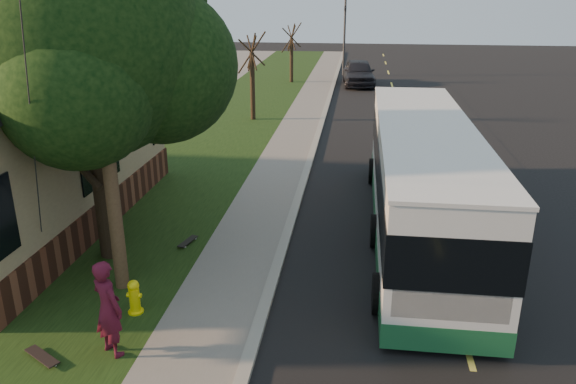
% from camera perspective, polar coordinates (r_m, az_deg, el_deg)
% --- Properties ---
extents(ground, '(120.00, 120.00, 0.00)m').
position_cam_1_polar(ground, '(11.62, -2.86, -13.25)').
color(ground, black).
rests_on(ground, ground).
extents(road, '(8.00, 80.00, 0.01)m').
position_cam_1_polar(road, '(20.68, 13.04, 1.62)').
color(road, black).
rests_on(road, ground).
extents(curb, '(0.25, 80.00, 0.12)m').
position_cam_1_polar(curb, '(20.62, 1.94, 2.25)').
color(curb, gray).
rests_on(curb, ground).
extents(sidewalk, '(2.00, 80.00, 0.08)m').
position_cam_1_polar(sidewalk, '(20.74, -0.82, 2.31)').
color(sidewalk, slate).
rests_on(sidewalk, ground).
extents(grass_verge, '(5.00, 80.00, 0.07)m').
position_cam_1_polar(grass_verge, '(21.49, -10.11, 2.62)').
color(grass_verge, black).
rests_on(grass_verge, ground).
extents(fire_hydrant, '(0.32, 0.32, 0.74)m').
position_cam_1_polar(fire_hydrant, '(12.07, -15.34, -10.23)').
color(fire_hydrant, '#FFEB0D').
rests_on(fire_hydrant, grass_verge).
extents(utility_pole, '(2.86, 3.21, 9.07)m').
position_cam_1_polar(utility_pole, '(11.83, -18.64, 10.55)').
color(utility_pole, '#473321').
rests_on(utility_pole, ground).
extents(leafy_tree, '(6.30, 6.00, 7.80)m').
position_cam_1_polar(leafy_tree, '(13.62, -19.29, 13.90)').
color(leafy_tree, black).
rests_on(leafy_tree, grass_verge).
extents(bare_tree_near, '(1.38, 1.21, 4.31)m').
position_cam_1_polar(bare_tree_near, '(28.36, -3.64, 11.51)').
color(bare_tree_near, black).
rests_on(bare_tree_near, grass_verge).
extents(bare_tree_far, '(1.38, 1.21, 4.03)m').
position_cam_1_polar(bare_tree_far, '(40.07, 0.36, 13.86)').
color(bare_tree_far, black).
rests_on(bare_tree_far, grass_verge).
extents(traffic_signal, '(0.18, 0.22, 5.50)m').
position_cam_1_polar(traffic_signal, '(43.68, 5.76, 15.81)').
color(traffic_signal, '#2D2D30').
rests_on(traffic_signal, ground).
extents(transit_bus, '(2.61, 11.32, 3.06)m').
position_cam_1_polar(transit_bus, '(15.29, 13.46, 1.44)').
color(transit_bus, silver).
rests_on(transit_bus, ground).
extents(skateboarder, '(0.81, 0.74, 1.87)m').
position_cam_1_polar(skateboarder, '(10.71, -17.82, -11.17)').
color(skateboarder, '#4C0F22').
rests_on(skateboarder, grass_verge).
extents(skateboard_main, '(0.37, 0.78, 0.07)m').
position_cam_1_polar(skateboard_main, '(14.96, -10.13, -4.97)').
color(skateboard_main, black).
rests_on(skateboard_main, grass_verge).
extents(skateboard_spare, '(0.84, 0.62, 0.08)m').
position_cam_1_polar(skateboard_spare, '(11.42, -23.71, -15.06)').
color(skateboard_spare, black).
rests_on(skateboard_spare, grass_verge).
extents(dumpster, '(1.93, 1.69, 1.44)m').
position_cam_1_polar(dumpster, '(18.91, -22.48, 1.26)').
color(dumpster, black).
rests_on(dumpster, building_lot).
extents(distant_car, '(2.40, 5.18, 1.72)m').
position_cam_1_polar(distant_car, '(39.54, 7.19, 11.95)').
color(distant_car, black).
rests_on(distant_car, ground).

